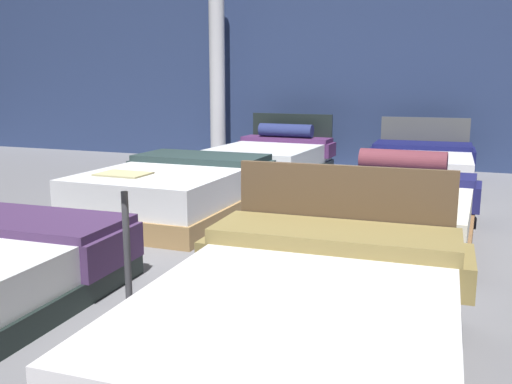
{
  "coord_description": "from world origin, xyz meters",
  "views": [
    {
      "loc": [
        1.81,
        -5.06,
        1.45
      ],
      "look_at": [
        -0.13,
        -0.09,
        0.39
      ],
      "focal_mm": 39.38,
      "sensor_mm": 36.0,
      "label": 1
    }
  ],
  "objects": [
    {
      "name": "ground_plane",
      "position": [
        0.0,
        0.0,
        -0.01
      ],
      "size": [
        18.0,
        18.0,
        0.02
      ],
      "primitive_type": "cube",
      "color": "slate"
    },
    {
      "name": "showroom_back_wall",
      "position": [
        0.0,
        4.69,
        1.75
      ],
      "size": [
        18.0,
        0.06,
        3.5
      ],
      "primitive_type": "cube",
      "color": "navy",
      "rests_on": "ground_plane"
    },
    {
      "name": "bed_1",
      "position": [
        1.11,
        -2.6,
        0.27
      ],
      "size": [
        1.61,
        2.19,
        0.93
      ],
      "rotation": [
        0.0,
        0.0,
        0.04
      ],
      "color": "brown",
      "rests_on": "ground_plane"
    },
    {
      "name": "bed_2",
      "position": [
        -1.17,
        0.17,
        0.28
      ],
      "size": [
        1.61,
        2.16,
        0.6
      ],
      "rotation": [
        0.0,
        0.0,
        -0.0
      ],
      "color": "#967347",
      "rests_on": "ground_plane"
    },
    {
      "name": "bed_3",
      "position": [
        1.11,
        0.26,
        0.23
      ],
      "size": [
        1.59,
        2.14,
        0.74
      ],
      "rotation": [
        0.0,
        0.0,
        -0.02
      ],
      "color": "brown",
      "rests_on": "ground_plane"
    },
    {
      "name": "bed_4",
      "position": [
        -1.11,
        3.06,
        0.26
      ],
      "size": [
        1.61,
        2.11,
        0.92
      ],
      "rotation": [
        0.0,
        0.0,
        -0.04
      ],
      "color": "black",
      "rests_on": "ground_plane"
    },
    {
      "name": "bed_5",
      "position": [
        1.11,
        3.12,
        0.25
      ],
      "size": [
        1.55,
        2.22,
        0.89
      ],
      "rotation": [
        0.0,
        0.0,
        0.04
      ],
      "color": "#555754",
      "rests_on": "ground_plane"
    },
    {
      "name": "price_sign",
      "position": [
        0.0,
        -2.46,
        0.36
      ],
      "size": [
        0.28,
        0.24,
        0.94
      ],
      "color": "#3F3F44",
      "rests_on": "ground_plane"
    },
    {
      "name": "support_pillar",
      "position": [
        -2.49,
        4.08,
        1.75
      ],
      "size": [
        0.27,
        0.27,
        3.5
      ],
      "primitive_type": "cylinder",
      "color": "silver",
      "rests_on": "ground_plane"
    }
  ]
}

